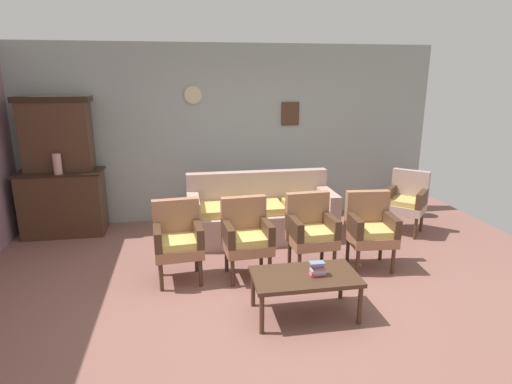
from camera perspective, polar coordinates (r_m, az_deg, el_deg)
ground_plane at (r=4.59m, az=1.16°, el=-13.63°), size 7.68×7.68×0.00m
wall_back_with_decor at (r=6.67m, az=-3.08°, el=7.86°), size 6.40×0.09×2.70m
side_cabinet at (r=6.67m, az=-24.52°, el=-1.33°), size 1.16×0.55×0.93m
cabinet_upper_hutch at (r=6.55m, az=-25.31°, el=7.15°), size 0.99×0.38×1.03m
vase_on_cabinet at (r=6.35m, az=-25.23°, el=3.45°), size 0.11×0.11×0.28m
floral_couch at (r=5.98m, az=0.67°, el=-3.14°), size 2.05×0.81×0.90m
armchair_near_couch_end at (r=4.78m, az=-10.50°, el=-6.06°), size 0.56×0.53×0.90m
armchair_row_middle at (r=4.80m, az=-1.30°, el=-5.72°), size 0.55×0.53×0.90m
armchair_by_doorway at (r=5.01m, az=7.41°, el=-4.92°), size 0.54×0.52×0.90m
armchair_near_cabinet at (r=5.21m, az=15.16°, el=-4.55°), size 0.56×0.53×0.90m
wingback_chair_by_fireplace at (r=6.51m, az=19.66°, el=-0.89°), size 0.71×0.71×0.90m
coffee_table at (r=4.10m, az=6.64°, el=-11.58°), size 1.00×0.56×0.42m
book_stack_on_table at (r=4.06m, az=8.34°, el=-10.24°), size 0.15×0.11×0.13m
floor_vase_by_wall at (r=7.35m, az=20.18°, el=-0.83°), size 0.25×0.25×0.58m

